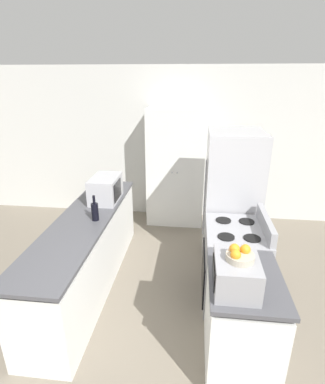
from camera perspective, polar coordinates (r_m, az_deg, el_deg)
name	(u,v)px	position (r m, az deg, el deg)	size (l,w,h in m)	color
wall_back	(173,145)	(5.28, 2.07, 8.92)	(7.00, 0.06, 2.60)	silver
counter_left	(87,253)	(3.78, -14.15, -11.21)	(0.60, 2.62, 0.90)	silver
counter_right	(241,322)	(2.90, 14.67, -22.83)	(0.60, 0.83, 0.90)	silver
pantry_cabinet	(176,168)	(5.05, 2.56, 4.61)	(0.94, 0.54, 1.96)	silver
stove	(233,264)	(3.53, 13.35, -13.26)	(0.66, 0.78, 1.06)	#9E9EA3
refrigerator	(231,200)	(4.04, 12.96, -1.45)	(0.71, 0.78, 1.80)	#B7B7BC
microwave	(106,189)	(3.94, -10.77, 0.62)	(0.34, 0.53, 0.32)	#B2B2B7
wine_bottle	(95,211)	(3.44, -12.75, -3.57)	(0.08, 0.08, 0.30)	black
toaster_oven	(236,273)	(2.41, 13.80, -14.83)	(0.34, 0.43, 0.26)	#939399
fruit_bowl	(239,255)	(2.31, 14.45, -11.47)	(0.21, 0.21, 0.11)	#B2A893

